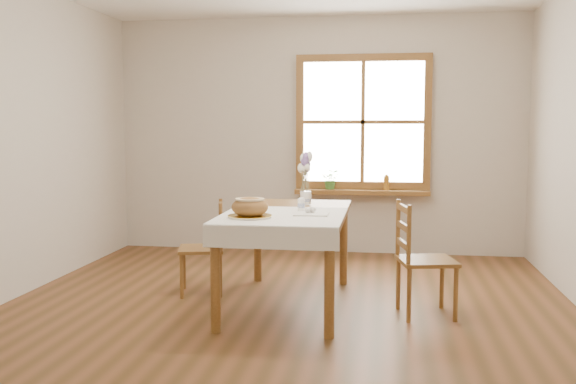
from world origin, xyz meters
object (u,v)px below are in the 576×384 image
object	(u,v)px
dining_table	(288,222)
flower_vase	(306,199)
chair_left	(201,247)
bread_plate	(250,216)
chair_right	(427,259)

from	to	relation	value
dining_table	flower_vase	bearing A→B (deg)	78.23
chair_left	bread_plate	world-z (taller)	chair_left
chair_right	flower_vase	size ratio (longest dim) A/B	8.11
chair_left	bread_plate	xyz separation A→B (m)	(0.57, -0.70, 0.38)
dining_table	flower_vase	world-z (taller)	flower_vase
dining_table	chair_right	bearing A→B (deg)	-6.23
dining_table	bread_plate	size ratio (longest dim) A/B	5.20
chair_left	dining_table	bearing A→B (deg)	58.16
chair_left	chair_right	bearing A→B (deg)	64.61
dining_table	chair_left	xyz separation A→B (m)	(-0.78, 0.25, -0.27)
bread_plate	chair_right	bearing A→B (deg)	15.02
dining_table	bread_plate	xyz separation A→B (m)	(-0.21, -0.46, 0.10)
chair_right	flower_vase	distance (m)	1.17
chair_right	flower_vase	bearing A→B (deg)	49.57
chair_left	flower_vase	world-z (taller)	flower_vase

